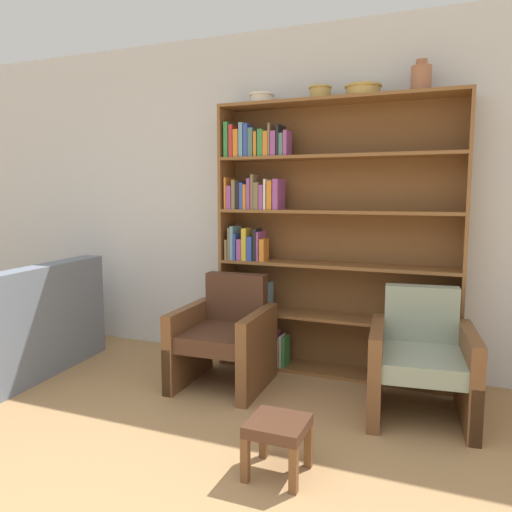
{
  "coord_description": "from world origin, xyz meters",
  "views": [
    {
      "loc": [
        1.1,
        -1.17,
        1.43
      ],
      "look_at": [
        -0.34,
        2.34,
        0.95
      ],
      "focal_mm": 35.0,
      "sensor_mm": 36.0,
      "label": 1
    }
  ],
  "objects_px": {
    "bowl_olive": "(262,98)",
    "vase_tall": "(421,78)",
    "armchair_leather": "(225,336)",
    "bowl_cream": "(363,90)",
    "bowl_copper": "(320,92)",
    "armchair_cushioned": "(421,360)",
    "footstool": "(278,432)",
    "bookshelf": "(312,240)"
  },
  "relations": [
    {
      "from": "bowl_olive",
      "to": "vase_tall",
      "type": "height_order",
      "value": "vase_tall"
    },
    {
      "from": "bowl_olive",
      "to": "armchair_leather",
      "type": "xyz_separation_m",
      "value": [
        -0.08,
        -0.52,
        -1.82
      ]
    },
    {
      "from": "bowl_cream",
      "to": "bowl_copper",
      "type": "bearing_deg",
      "value": 180.0
    },
    {
      "from": "bowl_olive",
      "to": "armchair_cushioned",
      "type": "height_order",
      "value": "bowl_olive"
    },
    {
      "from": "bowl_olive",
      "to": "vase_tall",
      "type": "relative_size",
      "value": 0.93
    },
    {
      "from": "armchair_leather",
      "to": "footstool",
      "type": "relative_size",
      "value": 2.76
    },
    {
      "from": "vase_tall",
      "to": "armchair_leather",
      "type": "xyz_separation_m",
      "value": [
        -1.29,
        -0.52,
        -1.87
      ]
    },
    {
      "from": "bowl_olive",
      "to": "footstool",
      "type": "height_order",
      "value": "bowl_olive"
    },
    {
      "from": "bookshelf",
      "to": "armchair_leather",
      "type": "distance_m",
      "value": 1.02
    },
    {
      "from": "bowl_olive",
      "to": "armchair_leather",
      "type": "distance_m",
      "value": 1.89
    },
    {
      "from": "bowl_cream",
      "to": "vase_tall",
      "type": "xyz_separation_m",
      "value": [
        0.4,
        0.0,
        0.05
      ]
    },
    {
      "from": "bookshelf",
      "to": "armchair_leather",
      "type": "xyz_separation_m",
      "value": [
        -0.51,
        -0.54,
        -0.7
      ]
    },
    {
      "from": "bowl_cream",
      "to": "armchair_cushioned",
      "type": "distance_m",
      "value": 1.96
    },
    {
      "from": "bookshelf",
      "to": "vase_tall",
      "type": "distance_m",
      "value": 1.41
    },
    {
      "from": "armchair_cushioned",
      "to": "footstool",
      "type": "distance_m",
      "value": 1.2
    },
    {
      "from": "bowl_olive",
      "to": "bowl_copper",
      "type": "xyz_separation_m",
      "value": [
        0.48,
        0.0,
        0.01
      ]
    },
    {
      "from": "bookshelf",
      "to": "bowl_olive",
      "type": "relative_size",
      "value": 10.17
    },
    {
      "from": "vase_tall",
      "to": "bowl_olive",
      "type": "bearing_deg",
      "value": 180.0
    },
    {
      "from": "vase_tall",
      "to": "armchair_leather",
      "type": "distance_m",
      "value": 2.33
    },
    {
      "from": "bookshelf",
      "to": "vase_tall",
      "type": "bearing_deg",
      "value": -1.1
    },
    {
      "from": "vase_tall",
      "to": "armchair_cushioned",
      "type": "relative_size",
      "value": 0.28
    },
    {
      "from": "armchair_leather",
      "to": "bowl_olive",
      "type": "bearing_deg",
      "value": -101.5
    },
    {
      "from": "bookshelf",
      "to": "armchair_leather",
      "type": "bearing_deg",
      "value": -133.53
    },
    {
      "from": "bowl_copper",
      "to": "armchair_cushioned",
      "type": "height_order",
      "value": "bowl_copper"
    },
    {
      "from": "bowl_olive",
      "to": "bowl_cream",
      "type": "height_order",
      "value": "bowl_cream"
    },
    {
      "from": "armchair_cushioned",
      "to": "armchair_leather",
      "type": "bearing_deg",
      "value": -6.79
    },
    {
      "from": "bowl_olive",
      "to": "bowl_copper",
      "type": "relative_size",
      "value": 1.17
    },
    {
      "from": "bowl_copper",
      "to": "armchair_cushioned",
      "type": "bearing_deg",
      "value": -32.01
    },
    {
      "from": "armchair_cushioned",
      "to": "footstool",
      "type": "height_order",
      "value": "armchair_cushioned"
    },
    {
      "from": "armchair_leather",
      "to": "armchair_cushioned",
      "type": "bearing_deg",
      "value": 177.68
    },
    {
      "from": "bookshelf",
      "to": "bowl_cream",
      "type": "relative_size",
      "value": 7.82
    },
    {
      "from": "armchair_cushioned",
      "to": "footstool",
      "type": "xyz_separation_m",
      "value": [
        -0.62,
        -1.02,
        -0.14
      ]
    },
    {
      "from": "bowl_cream",
      "to": "bowl_olive",
      "type": "bearing_deg",
      "value": 180.0
    },
    {
      "from": "bowl_olive",
      "to": "armchair_leather",
      "type": "relative_size",
      "value": 0.26
    },
    {
      "from": "bowl_olive",
      "to": "armchair_cushioned",
      "type": "xyz_separation_m",
      "value": [
        1.32,
        -0.52,
        -1.82
      ]
    },
    {
      "from": "bookshelf",
      "to": "bowl_copper",
      "type": "relative_size",
      "value": 11.89
    },
    {
      "from": "bowl_olive",
      "to": "vase_tall",
      "type": "xyz_separation_m",
      "value": [
        1.21,
        0.0,
        0.05
      ]
    },
    {
      "from": "bookshelf",
      "to": "armchair_leather",
      "type": "height_order",
      "value": "bookshelf"
    },
    {
      "from": "bookshelf",
      "to": "bowl_copper",
      "type": "bearing_deg",
      "value": -16.63
    },
    {
      "from": "armchair_leather",
      "to": "armchair_cushioned",
      "type": "xyz_separation_m",
      "value": [
        1.4,
        -0.0,
        0.0
      ]
    },
    {
      "from": "bowl_copper",
      "to": "bowl_cream",
      "type": "distance_m",
      "value": 0.33
    },
    {
      "from": "bookshelf",
      "to": "armchair_cushioned",
      "type": "height_order",
      "value": "bookshelf"
    }
  ]
}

